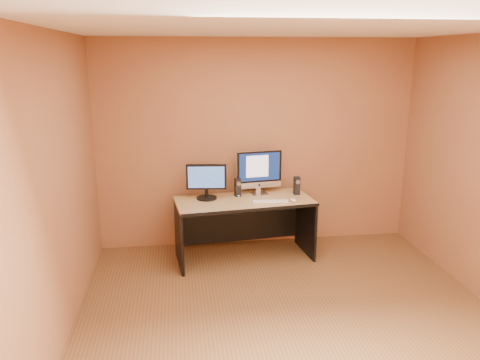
# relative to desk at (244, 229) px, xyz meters

# --- Properties ---
(floor) EXTENTS (4.00, 4.00, 0.00)m
(floor) POSITION_rel_desk_xyz_m (0.24, -1.47, -0.37)
(floor) COLOR brown
(floor) RESTS_ON ground
(walls) EXTENTS (4.00, 4.00, 2.60)m
(walls) POSITION_rel_desk_xyz_m (0.24, -1.47, 0.93)
(walls) COLOR #935E3B
(walls) RESTS_ON ground
(ceiling) EXTENTS (4.00, 4.00, 0.00)m
(ceiling) POSITION_rel_desk_xyz_m (0.24, -1.47, 2.23)
(ceiling) COLOR white
(ceiling) RESTS_ON walls
(desk) EXTENTS (1.67, 0.87, 0.74)m
(desk) POSITION_rel_desk_xyz_m (0.00, 0.00, 0.00)
(desk) COLOR tan
(desk) RESTS_ON ground
(imac) EXTENTS (0.59, 0.29, 0.55)m
(imac) POSITION_rel_desk_xyz_m (0.22, 0.22, 0.64)
(imac) COLOR #B6B6BB
(imac) RESTS_ON desk
(second_monitor) EXTENTS (0.50, 0.29, 0.42)m
(second_monitor) POSITION_rel_desk_xyz_m (-0.44, 0.10, 0.58)
(second_monitor) COLOR black
(second_monitor) RESTS_ON desk
(speaker_left) EXTENTS (0.08, 0.08, 0.22)m
(speaker_left) POSITION_rel_desk_xyz_m (-0.06, 0.16, 0.48)
(speaker_left) COLOR black
(speaker_left) RESTS_ON desk
(speaker_right) EXTENTS (0.07, 0.08, 0.22)m
(speaker_right) POSITION_rel_desk_xyz_m (0.67, 0.14, 0.48)
(speaker_right) COLOR black
(speaker_right) RESTS_ON desk
(keyboard) EXTENTS (0.44, 0.15, 0.02)m
(keyboard) POSITION_rel_desk_xyz_m (0.28, -0.13, 0.38)
(keyboard) COLOR silver
(keyboard) RESTS_ON desk
(mouse) EXTENTS (0.08, 0.11, 0.04)m
(mouse) POSITION_rel_desk_xyz_m (0.55, -0.15, 0.39)
(mouse) COLOR white
(mouse) RESTS_ON desk
(cable_a) EXTENTS (0.07, 0.21, 0.01)m
(cable_a) POSITION_rel_desk_xyz_m (0.27, 0.25, 0.37)
(cable_a) COLOR black
(cable_a) RESTS_ON desk
(cable_b) EXTENTS (0.10, 0.16, 0.01)m
(cable_b) POSITION_rel_desk_xyz_m (0.26, 0.29, 0.37)
(cable_b) COLOR black
(cable_b) RESTS_ON desk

